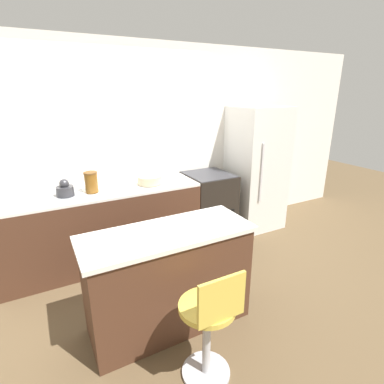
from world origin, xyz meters
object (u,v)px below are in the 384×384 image
object	(u,v)px
kettle	(65,189)
mixing_bowl	(150,180)
oven_range	(208,205)
refrigerator	(256,169)
stool_chair	(209,326)

from	to	relation	value
kettle	mixing_bowl	distance (m)	0.97
oven_range	refrigerator	distance (m)	0.93
refrigerator	oven_range	bearing A→B (deg)	178.88
kettle	mixing_bowl	size ratio (longest dim) A/B	0.64
oven_range	refrigerator	xyz separation A→B (m)	(0.82, -0.02, 0.44)
refrigerator	stool_chair	xyz separation A→B (m)	(-2.00, -1.96, -0.44)
oven_range	refrigerator	size ratio (longest dim) A/B	0.51
oven_range	mixing_bowl	size ratio (longest dim) A/B	3.11
kettle	stool_chair	bearing A→B (deg)	-71.38
refrigerator	kettle	size ratio (longest dim) A/B	9.45
refrigerator	mixing_bowl	distance (m)	1.69
stool_chair	kettle	xyz separation A→B (m)	(-0.66, 1.94, 0.54)
oven_range	mixing_bowl	xyz separation A→B (m)	(-0.87, -0.04, 0.51)
kettle	oven_range	bearing A→B (deg)	1.09
oven_range	refrigerator	bearing A→B (deg)	-1.12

